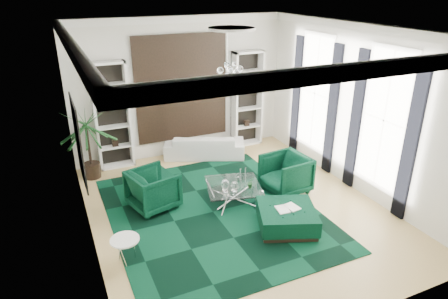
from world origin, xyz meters
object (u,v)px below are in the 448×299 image
armchair_left (153,189)px  armchair_right (286,174)px  sofa (204,146)px  side_table (126,251)px  coffee_table (233,193)px  ottoman_side (151,181)px  ottoman_front (287,218)px  palm (87,135)px

armchair_left → armchair_right: bearing=-115.5°
sofa → side_table: sofa is taller
coffee_table → sofa: bearing=82.4°
armchair_right → ottoman_side: size_ratio=1.18×
armchair_left → coffee_table: (1.69, -0.50, -0.23)m
ottoman_front → side_table: side_table is taller
ottoman_side → side_table: bearing=-113.6°
armchair_left → ottoman_side: size_ratio=1.16×
sofa → coffee_table: size_ratio=1.88×
armchair_left → side_table: 1.92m
palm → side_table: bearing=-88.5°
armchair_right → palm: size_ratio=0.43×
armchair_left → side_table: (-0.94, -1.66, -0.19)m
sofa → ottoman_side: bearing=57.0°
palm → armchair_right: bearing=-32.9°
sofa → ottoman_front: 4.01m
coffee_table → palm: palm is taller
coffee_table → ottoman_front: bearing=-69.4°
sofa → armchair_left: (-2.04, -2.12, 0.11)m
coffee_table → armchair_right: bearing=-2.2°
sofa → armchair_right: (0.98, -2.67, 0.12)m
side_table → armchair_right: bearing=15.6°
armchair_left → coffee_table: armchair_left is taller
ottoman_side → side_table: size_ratio=1.64×
armchair_right → palm: palm is taller
armchair_right → side_table: 4.11m
sofa → armchair_right: size_ratio=2.25×
coffee_table → ottoman_front: size_ratio=1.06×
sofa → ottoman_side: (-1.86, -1.21, -0.14)m
ottoman_side → palm: 1.93m
armchair_right → ottoman_front: size_ratio=0.89×
ottoman_front → palm: size_ratio=0.49×
armchair_left → ottoman_front: armchair_left is taller
armchair_right → ottoman_side: armchair_right is taller
armchair_right → palm: (-4.06, 2.62, 0.69)m
armchair_left → palm: 2.42m
armchair_right → coffee_table: armchair_right is taller
ottoman_side → palm: (-1.22, 1.16, 0.95)m
coffee_table → ottoman_side: bearing=137.0°
armchair_left → ottoman_front: size_ratio=0.86×
coffee_table → side_table: (-2.63, -1.15, 0.04)m
armchair_right → coffee_table: (-1.33, 0.05, -0.25)m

